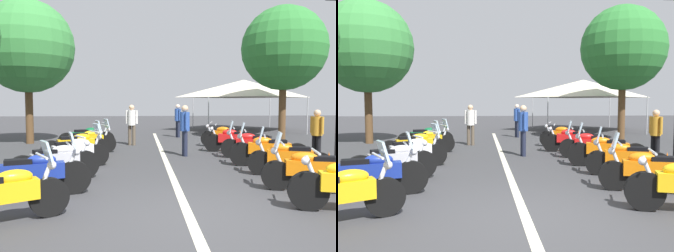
% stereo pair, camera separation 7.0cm
% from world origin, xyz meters
% --- Properties ---
extents(ground_plane, '(80.00, 80.00, 0.00)m').
position_xyz_m(ground_plane, '(0.00, 0.00, 0.00)').
color(ground_plane, '#38383A').
extents(lane_centre_stripe, '(19.24, 0.16, 0.01)m').
position_xyz_m(lane_centre_stripe, '(4.84, 0.00, 0.00)').
color(lane_centre_stripe, beige).
rests_on(lane_centre_stripe, ground_plane).
extents(motorcycle_left_row_0, '(1.12, 1.77, 1.20)m').
position_xyz_m(motorcycle_left_row_0, '(0.00, 2.74, 0.46)').
color(motorcycle_left_row_0, black).
rests_on(motorcycle_left_row_0, ground_plane).
extents(motorcycle_left_row_1, '(0.90, 2.13, 1.21)m').
position_xyz_m(motorcycle_left_row_1, '(1.43, 2.75, 0.47)').
color(motorcycle_left_row_1, black).
rests_on(motorcycle_left_row_1, ground_plane).
extents(motorcycle_left_row_2, '(1.10, 1.84, 1.01)m').
position_xyz_m(motorcycle_left_row_2, '(2.69, 2.64, 0.46)').
color(motorcycle_left_row_2, black).
rests_on(motorcycle_left_row_2, ground_plane).
extents(motorcycle_left_row_3, '(1.14, 1.85, 1.20)m').
position_xyz_m(motorcycle_left_row_3, '(4.27, 2.56, 0.46)').
color(motorcycle_left_row_3, black).
rests_on(motorcycle_left_row_3, ground_plane).
extents(motorcycle_left_row_4, '(1.02, 1.99, 1.21)m').
position_xyz_m(motorcycle_left_row_4, '(5.64, 2.73, 0.47)').
color(motorcycle_left_row_4, black).
rests_on(motorcycle_left_row_4, ground_plane).
extents(motorcycle_left_row_5, '(1.11, 2.00, 1.21)m').
position_xyz_m(motorcycle_left_row_5, '(6.88, 2.61, 0.47)').
color(motorcycle_left_row_5, black).
rests_on(motorcycle_left_row_5, ground_plane).
extents(motorcycle_left_row_6, '(0.95, 2.07, 1.00)m').
position_xyz_m(motorcycle_left_row_6, '(8.26, 2.81, 0.46)').
color(motorcycle_left_row_6, black).
rests_on(motorcycle_left_row_6, ground_plane).
extents(motorcycle_right_row_1, '(0.87, 2.00, 1.19)m').
position_xyz_m(motorcycle_right_row_1, '(1.43, -2.65, 0.46)').
color(motorcycle_right_row_1, black).
rests_on(motorcycle_right_row_1, ground_plane).
extents(motorcycle_right_row_2, '(0.91, 1.92, 1.19)m').
position_xyz_m(motorcycle_right_row_2, '(2.85, -2.79, 0.46)').
color(motorcycle_right_row_2, black).
rests_on(motorcycle_right_row_2, ground_plane).
extents(motorcycle_right_row_3, '(0.85, 2.15, 1.22)m').
position_xyz_m(motorcycle_right_row_3, '(4.11, -2.76, 0.48)').
color(motorcycle_right_row_3, black).
rests_on(motorcycle_right_row_3, ground_plane).
extents(motorcycle_right_row_4, '(0.79, 2.04, 1.20)m').
position_xyz_m(motorcycle_right_row_4, '(5.55, -2.79, 0.46)').
color(motorcycle_right_row_4, black).
rests_on(motorcycle_right_row_4, ground_plane).
extents(motorcycle_right_row_5, '(0.87, 2.17, 1.01)m').
position_xyz_m(motorcycle_right_row_5, '(6.90, -2.58, 0.46)').
color(motorcycle_right_row_5, black).
rests_on(motorcycle_right_row_5, ground_plane).
extents(motorcycle_right_row_6, '(0.94, 2.09, 1.00)m').
position_xyz_m(motorcycle_right_row_6, '(8.34, -2.69, 0.46)').
color(motorcycle_right_row_6, black).
rests_on(motorcycle_right_row_6, ground_plane).
extents(traffic_cone_1, '(0.36, 0.36, 0.61)m').
position_xyz_m(traffic_cone_1, '(2.66, -3.70, 0.29)').
color(traffic_cone_1, orange).
rests_on(traffic_cone_1, ground_plane).
extents(bystander_0, '(0.53, 0.32, 1.69)m').
position_xyz_m(bystander_0, '(6.17, -0.70, 0.99)').
color(bystander_0, '#1E2338').
rests_on(bystander_0, ground_plane).
extents(bystander_1, '(0.32, 0.51, 1.69)m').
position_xyz_m(bystander_1, '(9.17, 1.14, 0.99)').
color(bystander_1, brown).
rests_on(bystander_1, ground_plane).
extents(bystander_2, '(0.51, 0.32, 1.69)m').
position_xyz_m(bystander_2, '(12.26, -1.12, 0.99)').
color(bystander_2, '#1E2338').
rests_on(bystander_2, ground_plane).
extents(bystander_3, '(0.52, 0.32, 1.56)m').
position_xyz_m(bystander_3, '(4.94, -4.60, 0.91)').
color(bystander_3, black).
rests_on(bystander_3, ground_plane).
extents(roadside_tree_1, '(3.80, 3.80, 6.13)m').
position_xyz_m(roadside_tree_1, '(10.18, -5.72, 4.22)').
color(roadside_tree_1, brown).
rests_on(roadside_tree_1, ground_plane).
extents(roadside_tree_2, '(3.95, 3.95, 6.13)m').
position_xyz_m(roadside_tree_2, '(10.12, 5.56, 4.15)').
color(roadside_tree_2, brown).
rests_on(roadside_tree_2, ground_plane).
extents(event_tent, '(6.20, 6.20, 3.20)m').
position_xyz_m(event_tent, '(16.05, -5.69, 2.65)').
color(event_tent, beige).
rests_on(event_tent, ground_plane).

